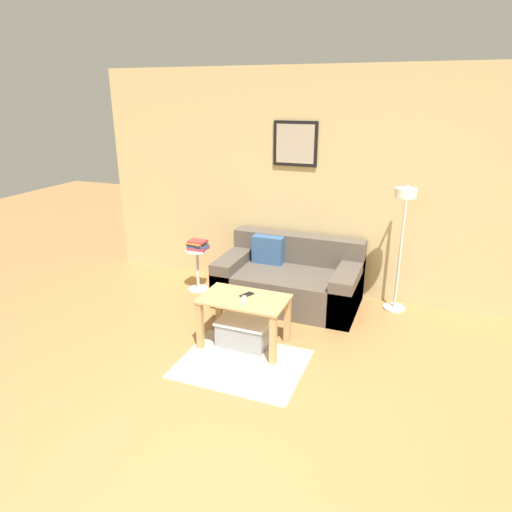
{
  "coord_description": "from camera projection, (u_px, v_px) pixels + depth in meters",
  "views": [
    {
      "loc": [
        1.13,
        -1.81,
        2.26
      ],
      "look_at": [
        -0.3,
        1.86,
        0.85
      ],
      "focal_mm": 32.0,
      "sensor_mm": 36.0,
      "label": 1
    }
  ],
  "objects": [
    {
      "name": "ground_plane",
      "position": [
        190.0,
        493.0,
        2.73
      ],
      "size": [
        16.0,
        16.0,
        0.0
      ],
      "primitive_type": "plane",
      "color": "#A87542"
    },
    {
      "name": "wall_back",
      "position": [
        325.0,
        185.0,
        5.15
      ],
      "size": [
        5.6,
        0.09,
        2.55
      ],
      "color": "tan",
      "rests_on": "ground_plane"
    },
    {
      "name": "area_rug",
      "position": [
        242.0,
        363.0,
        4.04
      ],
      "size": [
        1.09,
        0.88,
        0.01
      ],
      "primitive_type": "cube",
      "color": "#C1B299",
      "rests_on": "ground_plane"
    },
    {
      "name": "couch",
      "position": [
        289.0,
        280.0,
        5.17
      ],
      "size": [
        1.55,
        0.88,
        0.72
      ],
      "color": "brown",
      "rests_on": "ground_plane"
    },
    {
      "name": "coffee_table",
      "position": [
        244.0,
        309.0,
        4.23
      ],
      "size": [
        0.8,
        0.49,
        0.49
      ],
      "color": "tan",
      "rests_on": "ground_plane"
    },
    {
      "name": "storage_bin",
      "position": [
        245.0,
        331.0,
        4.33
      ],
      "size": [
        0.49,
        0.37,
        0.25
      ],
      "color": "gray",
      "rests_on": "ground_plane"
    },
    {
      "name": "floor_lamp",
      "position": [
        403.0,
        225.0,
        4.61
      ],
      "size": [
        0.24,
        0.46,
        1.4
      ],
      "color": "silver",
      "rests_on": "ground_plane"
    },
    {
      "name": "side_table",
      "position": [
        197.0,
        266.0,
        5.46
      ],
      "size": [
        0.28,
        0.28,
        0.52
      ],
      "color": "silver",
      "rests_on": "ground_plane"
    },
    {
      "name": "book_stack",
      "position": [
        198.0,
        245.0,
        5.39
      ],
      "size": [
        0.25,
        0.2,
        0.11
      ],
      "color": "#B73333",
      "rests_on": "side_table"
    },
    {
      "name": "remote_control",
      "position": [
        244.0,
        300.0,
        4.13
      ],
      "size": [
        0.08,
        0.16,
        0.02
      ],
      "primitive_type": "cube",
      "rotation": [
        0.0,
        0.0,
        0.26
      ],
      "color": "#99999E",
      "rests_on": "coffee_table"
    },
    {
      "name": "cell_phone",
      "position": [
        247.0,
        295.0,
        4.25
      ],
      "size": [
        0.12,
        0.15,
        0.01
      ],
      "primitive_type": "cube",
      "rotation": [
        0.0,
        0.0,
        -0.42
      ],
      "color": "black",
      "rests_on": "coffee_table"
    }
  ]
}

